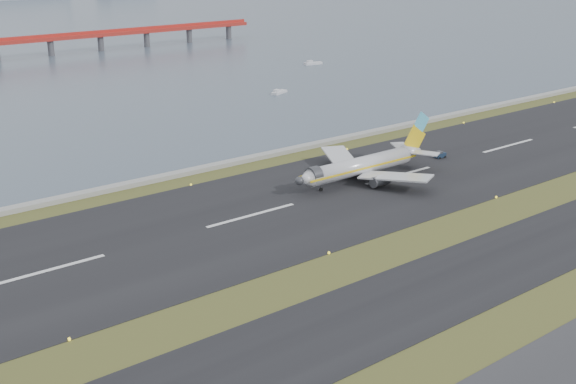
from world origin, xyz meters
name	(u,v)px	position (x,y,z in m)	size (l,w,h in m)	color
ground	(360,269)	(0.00, 0.00, 0.00)	(1000.00, 1000.00, 0.00)	#2F4117
taxiway_strip	(416,297)	(0.00, -12.00, 0.05)	(1000.00, 18.00, 0.10)	black
runway_strip	(252,215)	(0.00, 30.00, 0.05)	(1000.00, 45.00, 0.10)	black
seawall	(173,175)	(0.00, 60.00, 0.50)	(1000.00, 2.50, 1.00)	#9A9A94
airliner	(365,165)	(32.07, 32.59, 3.46)	(38.52, 32.89, 12.80)	silver
pushback_tug	(440,155)	(57.93, 33.58, 0.85)	(2.75, 1.65, 1.75)	#15253B
workboat_near	(279,92)	(73.67, 118.56, 0.55)	(7.46, 4.69, 1.73)	silver
workboat_far	(313,63)	(121.83, 158.50, 0.59)	(8.05, 3.82, 1.88)	silver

